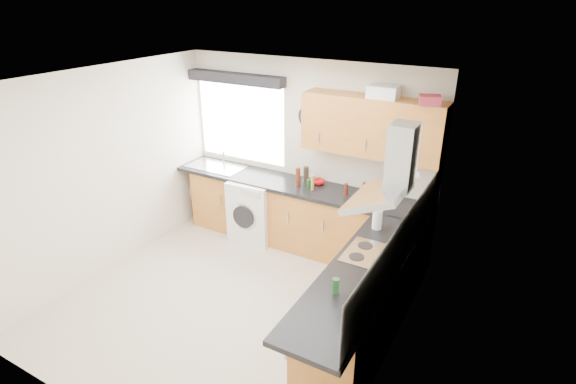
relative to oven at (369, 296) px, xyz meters
The scene contains 37 objects.
ground_plane 1.59m from the oven, 168.69° to the right, with size 3.60×3.60×0.00m, color beige.
ceiling 2.58m from the oven, 168.69° to the right, with size 3.60×3.60×0.02m, color white.
wall_back 2.28m from the oven, 135.00° to the left, with size 3.60×0.02×2.50m, color silver.
wall_front 2.71m from the oven, 125.54° to the right, with size 3.60×0.02×2.50m, color silver.
wall_left 3.41m from the oven, behind, with size 0.02×3.60×2.50m, color silver.
wall_right 0.93m from the oven, 45.00° to the right, with size 0.02×3.60×2.50m, color silver.
window 3.16m from the oven, 149.70° to the left, with size 1.40×0.02×1.10m, color white.
window_blind 3.40m from the oven, 151.23° to the left, with size 1.50×0.18×0.14m, color black.
splashback 0.81m from the oven, ahead, with size 0.01×3.00×0.54m, color white.
base_cab_back 2.01m from the oven, 142.90° to the left, with size 3.00×0.58×0.86m, color #AA6729.
base_cab_corner 1.20m from the oven, 90.00° to the left, with size 0.60×0.60×0.86m, color #AA6729.
base_cab_right 0.15m from the oven, 86.19° to the right, with size 0.58×2.10×0.86m, color #AA6729.
worktop_back 1.98m from the oven, 141.34° to the left, with size 3.60×0.62×0.05m, color black.
worktop_right 0.55m from the oven, 90.00° to the right, with size 0.62×2.42×0.05m, color black.
sink 3.12m from the oven, 157.02° to the left, with size 0.84×0.46×0.10m, color #A7B0B6, non-canonical shape.
oven is the anchor object (origin of this frame).
hob_plate 0.49m from the oven, 90.00° to the left, with size 0.52×0.52×0.01m, color #A7B0B6.
extractor_hood 1.35m from the oven, ahead, with size 0.52×0.78×0.66m, color #A7B0B6, non-canonical shape.
upper_cabinets 1.99m from the oven, 112.54° to the left, with size 1.70×0.35×0.70m, color #AA6729.
washing_machine 2.36m from the oven, 152.24° to the left, with size 0.61×0.59×0.89m, color white.
wall_clock 2.46m from the oven, 134.80° to the left, with size 0.31×0.31×0.04m, color black.
casserole 2.26m from the oven, 108.54° to the left, with size 0.34×0.25×0.14m, color white.
storage_box 2.16m from the oven, 85.31° to the left, with size 0.22×0.19×0.10m, color #A72D3E.
utensil_pot 1.53m from the oven, 104.21° to the left, with size 0.10×0.10×0.14m, color gray.
kitchen_roll 0.83m from the oven, 105.26° to the left, with size 0.10×0.10×0.23m, color white.
tomato_cluster 1.90m from the oven, 132.52° to the left, with size 0.16×0.16×0.07m, color #BD0B0B, non-canonical shape.
jar_0 1.76m from the oven, 137.15° to the left, with size 0.04×0.04×0.20m, color olive.
jar_1 1.36m from the oven, 111.48° to the left, with size 0.06×0.06×0.21m, color #3B1A15.
jar_2 1.49m from the oven, 109.94° to the left, with size 0.04×0.04×0.10m, color #451E18.
jar_3 1.95m from the oven, 134.45° to the left, with size 0.07×0.07×0.13m, color #BFAFA3.
jar_4 2.03m from the oven, 136.62° to the left, with size 0.07×0.07×0.22m, color #33291C.
jar_5 1.80m from the oven, 138.09° to the left, with size 0.05×0.05×0.13m, color #184318.
jar_6 1.45m from the oven, 113.77° to the left, with size 0.07×0.07×0.21m, color #40161D.
jar_7 1.93m from the oven, 141.45° to the left, with size 0.06×0.06×0.26m, color #572112.
jar_8 1.33m from the oven, 112.25° to the left, with size 0.07×0.07×0.16m, color #411718.
jar_9 1.52m from the oven, 123.10° to the left, with size 0.05×0.05×0.16m, color #531D11.
bottle_0 0.92m from the oven, 95.90° to the right, with size 0.06×0.06×0.15m, color #1C5025.
Camera 1 is at (2.60, -3.35, 3.25)m, focal length 28.00 mm.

